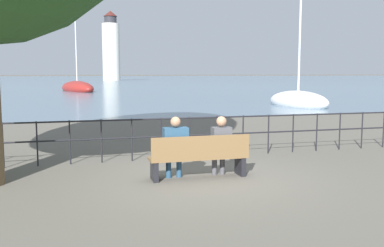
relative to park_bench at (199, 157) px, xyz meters
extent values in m
plane|color=#605B51|center=(0.00, 0.07, -0.44)|extent=(1000.00, 1000.00, 0.00)
cube|color=slate|center=(0.00, 161.16, -0.44)|extent=(600.00, 300.00, 0.01)
cube|color=brown|center=(0.00, 0.07, -0.02)|extent=(2.05, 0.45, 0.05)
cube|color=brown|center=(0.00, -0.14, 0.23)|extent=(2.05, 0.04, 0.45)
cube|color=black|center=(-0.92, 0.07, -0.24)|extent=(0.10, 0.41, 0.40)
cube|color=black|center=(0.92, 0.07, -0.24)|extent=(0.10, 0.41, 0.40)
cylinder|color=navy|center=(-0.60, 0.22, -0.22)|extent=(0.11, 0.11, 0.45)
cylinder|color=navy|center=(-0.38, 0.22, -0.22)|extent=(0.11, 0.11, 0.45)
cube|color=navy|center=(-0.49, 0.13, 0.06)|extent=(0.42, 0.26, 0.14)
cube|color=navy|center=(-0.49, 0.05, 0.32)|extent=(0.50, 0.24, 0.61)
sphere|color=#A87A5B|center=(-0.49, 0.05, 0.74)|extent=(0.21, 0.21, 0.21)
cylinder|color=#4C4C51|center=(0.40, 0.22, -0.22)|extent=(0.11, 0.11, 0.45)
cylinder|color=#4C4C51|center=(0.58, 0.22, -0.22)|extent=(0.11, 0.11, 0.45)
cube|color=#4C4C51|center=(0.49, 0.13, 0.06)|extent=(0.33, 0.26, 0.14)
cube|color=#4C4C51|center=(0.49, 0.05, 0.30)|extent=(0.39, 0.24, 0.59)
sphere|color=#A87A5B|center=(0.49, 0.05, 0.72)|extent=(0.21, 0.21, 0.21)
cylinder|color=black|center=(-4.02, 2.12, 0.08)|extent=(0.04, 0.04, 1.05)
cylinder|color=black|center=(-3.29, 2.12, 0.08)|extent=(0.04, 0.04, 1.05)
cylinder|color=black|center=(-2.56, 2.12, 0.08)|extent=(0.04, 0.04, 1.05)
cylinder|color=black|center=(-1.83, 2.12, 0.08)|extent=(0.04, 0.04, 1.05)
cylinder|color=black|center=(-1.10, 2.12, 0.08)|extent=(0.04, 0.04, 1.05)
cylinder|color=black|center=(-0.37, 2.12, 0.08)|extent=(0.04, 0.04, 1.05)
cylinder|color=black|center=(0.37, 2.12, 0.08)|extent=(0.04, 0.04, 1.05)
cylinder|color=black|center=(1.10, 2.12, 0.08)|extent=(0.04, 0.04, 1.05)
cylinder|color=black|center=(1.83, 2.12, 0.08)|extent=(0.04, 0.04, 1.05)
cylinder|color=black|center=(2.56, 2.12, 0.08)|extent=(0.04, 0.04, 1.05)
cylinder|color=black|center=(3.29, 2.12, 0.08)|extent=(0.04, 0.04, 1.05)
cylinder|color=black|center=(4.02, 2.12, 0.08)|extent=(0.04, 0.04, 1.05)
cylinder|color=black|center=(4.75, 2.12, 0.08)|extent=(0.04, 0.04, 1.05)
cylinder|color=black|center=(5.48, 2.12, 0.08)|extent=(0.04, 0.04, 1.05)
cylinder|color=black|center=(6.21, 2.12, 0.08)|extent=(0.04, 0.04, 1.05)
cylinder|color=black|center=(0.00, 2.12, 0.58)|extent=(15.33, 0.04, 0.04)
cylinder|color=black|center=(0.00, 2.12, 0.14)|extent=(15.33, 0.04, 0.04)
ellipsoid|color=maroon|center=(-1.98, 44.11, -0.09)|extent=(5.02, 8.93, 1.75)
cylinder|color=silver|center=(-1.98, 44.11, 4.26)|extent=(0.14, 0.14, 7.66)
ellipsoid|color=white|center=(11.64, 16.69, -0.15)|extent=(3.05, 5.50, 1.45)
cylinder|color=silver|center=(11.64, 16.69, 3.69)|extent=(0.14, 0.14, 6.81)
cylinder|color=silver|center=(8.11, 114.65, 7.47)|extent=(4.83, 4.83, 15.82)
cylinder|color=#2D2D33|center=(8.11, 114.65, 16.34)|extent=(3.38, 3.38, 1.93)
cone|color=#4C1E19|center=(8.11, 114.65, 18.08)|extent=(3.87, 3.87, 1.54)
camera|label=1|loc=(-2.44, -8.23, 1.71)|focal=40.00mm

